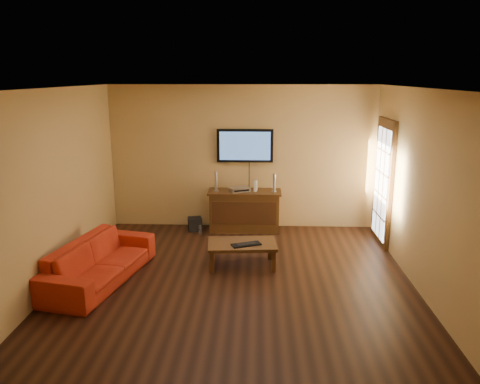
# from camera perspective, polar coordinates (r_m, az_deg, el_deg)

# --- Properties ---
(ground_plane) EXTENTS (5.00, 5.00, 0.00)m
(ground_plane) POSITION_cam_1_polar(r_m,az_deg,el_deg) (6.87, -0.50, -10.58)
(ground_plane) COLOR black
(ground_plane) RESTS_ON ground
(room_walls) EXTENTS (5.00, 5.00, 5.00)m
(room_walls) POSITION_cam_1_polar(r_m,az_deg,el_deg) (6.96, -0.28, 4.35)
(room_walls) COLOR tan
(room_walls) RESTS_ON ground
(french_door) EXTENTS (0.07, 1.02, 2.22)m
(french_door) POSITION_cam_1_polar(r_m,az_deg,el_deg) (8.42, 17.03, 0.99)
(french_door) COLOR #43270F
(french_door) RESTS_ON ground
(media_console) EXTENTS (1.36, 0.52, 0.76)m
(media_console) POSITION_cam_1_polar(r_m,az_deg,el_deg) (8.83, 0.55, -2.25)
(media_console) COLOR #43270F
(media_console) RESTS_ON ground
(television) EXTENTS (1.05, 0.08, 0.62)m
(television) POSITION_cam_1_polar(r_m,az_deg,el_deg) (8.78, 0.61, 5.67)
(television) COLOR black
(television) RESTS_ON ground
(coffee_table) EXTENTS (1.09, 0.71, 0.38)m
(coffee_table) POSITION_cam_1_polar(r_m,az_deg,el_deg) (7.19, 0.26, -6.56)
(coffee_table) COLOR #43270F
(coffee_table) RESTS_ON ground
(sofa) EXTENTS (1.00, 2.10, 0.79)m
(sofa) POSITION_cam_1_polar(r_m,az_deg,el_deg) (6.97, -16.81, -7.31)
(sofa) COLOR red
(sofa) RESTS_ON ground
(speaker_left) EXTENTS (0.10, 0.10, 0.37)m
(speaker_left) POSITION_cam_1_polar(r_m,az_deg,el_deg) (8.70, -2.94, 1.21)
(speaker_left) COLOR silver
(speaker_left) RESTS_ON media_console
(speaker_right) EXTENTS (0.09, 0.09, 0.34)m
(speaker_right) POSITION_cam_1_polar(r_m,az_deg,el_deg) (8.66, 4.20, 1.05)
(speaker_right) COLOR silver
(speaker_right) RESTS_ON media_console
(av_receiver) EXTENTS (0.42, 0.37, 0.08)m
(av_receiver) POSITION_cam_1_polar(r_m,az_deg,el_deg) (8.70, -0.09, 0.35)
(av_receiver) COLOR silver
(av_receiver) RESTS_ON media_console
(game_console) EXTENTS (0.07, 0.15, 0.20)m
(game_console) POSITION_cam_1_polar(r_m,az_deg,el_deg) (8.69, 1.92, 0.74)
(game_console) COLOR white
(game_console) RESTS_ON media_console
(subwoofer) EXTENTS (0.30, 0.30, 0.25)m
(subwoofer) POSITION_cam_1_polar(r_m,az_deg,el_deg) (8.91, -5.50, -3.92)
(subwoofer) COLOR black
(subwoofer) RESTS_ON ground
(bottle) EXTENTS (0.07, 0.07, 0.19)m
(bottle) POSITION_cam_1_polar(r_m,az_deg,el_deg) (8.67, -4.93, -4.65)
(bottle) COLOR white
(bottle) RESTS_ON ground
(keyboard) EXTENTS (0.47, 0.32, 0.03)m
(keyboard) POSITION_cam_1_polar(r_m,az_deg,el_deg) (7.07, 0.76, -6.40)
(keyboard) COLOR black
(keyboard) RESTS_ON coffee_table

